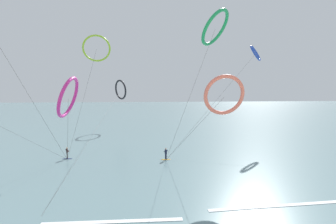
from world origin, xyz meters
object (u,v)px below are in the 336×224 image
at_px(kite_coral, 224,95).
at_px(kite_lime, 97,48).
at_px(kite_charcoal, 121,90).
at_px(kite_magenta, 68,97).
at_px(kite_cobalt, 255,53).
at_px(surfer_amber, 166,155).
at_px(kite_emerald, 215,28).
at_px(surfer_navy, 67,154).

xyz_separation_m(kite_coral, kite_lime, (-15.76, 15.79, 7.11)).
bearing_deg(kite_charcoal, kite_magenta, 139.01).
relative_size(kite_cobalt, kite_lime, 1.24).
distance_m(surfer_amber, kite_lime, 20.00).
relative_size(surfer_amber, kite_cobalt, 0.07).
bearing_deg(kite_magenta, surfer_amber, 110.74).
xyz_separation_m(kite_emerald, kite_lime, (-16.17, 10.60, -1.18)).
bearing_deg(kite_coral, kite_cobalt, -122.14).
xyz_separation_m(kite_charcoal, kite_emerald, (14.31, -35.68, 7.68)).
height_order(surfer_amber, surfer_navy, same).
bearing_deg(surfer_amber, kite_lime, 38.37).
distance_m(surfer_navy, kite_coral, 24.16).
relative_size(surfer_amber, kite_lime, 0.09).
xyz_separation_m(surfer_navy, kite_charcoal, (5.65, 29.63, 9.29)).
height_order(kite_coral, kite_magenta, kite_magenta).
height_order(kite_charcoal, kite_lime, kite_lime).
bearing_deg(surfer_navy, kite_charcoal, 158.24).
xyz_separation_m(kite_magenta, kite_cobalt, (33.30, 21.01, 8.72)).
height_order(surfer_navy, kite_magenta, kite_magenta).
xyz_separation_m(kite_magenta, kite_lime, (1.94, 10.04, 7.45)).
bearing_deg(kite_emerald, surfer_navy, -69.42).
distance_m(surfer_amber, kite_magenta, 15.29).
xyz_separation_m(kite_coral, kite_magenta, (-17.69, 5.75, -0.33)).
xyz_separation_m(surfer_amber, kite_lime, (-10.39, 6.54, 15.79)).
xyz_separation_m(kite_charcoal, kite_coral, (13.89, -40.87, -0.61)).
height_order(surfer_amber, kite_emerald, kite_emerald).
distance_m(surfer_navy, kite_magenta, 10.16).
relative_size(kite_coral, kite_emerald, 0.59).
distance_m(surfer_navy, kite_emerald, 26.89).
distance_m(kite_charcoal, kite_lime, 25.98).
xyz_separation_m(kite_charcoal, kite_lime, (-1.86, -25.08, 6.50)).
distance_m(kite_coral, kite_cobalt, 32.10).
bearing_deg(kite_magenta, kite_cobalt, 127.14).
relative_size(surfer_navy, kite_magenta, 0.14).
bearing_deg(surfer_amber, kite_charcoal, -4.35).
relative_size(kite_coral, kite_magenta, 1.00).
relative_size(surfer_amber, kite_magenta, 0.14).
height_order(surfer_amber, kite_charcoal, kite_charcoal).
relative_size(surfer_navy, kite_charcoal, 0.03).
bearing_deg(surfer_navy, kite_coral, 49.13).
height_order(kite_cobalt, kite_lime, kite_cobalt).
relative_size(kite_magenta, kite_lime, 0.63).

